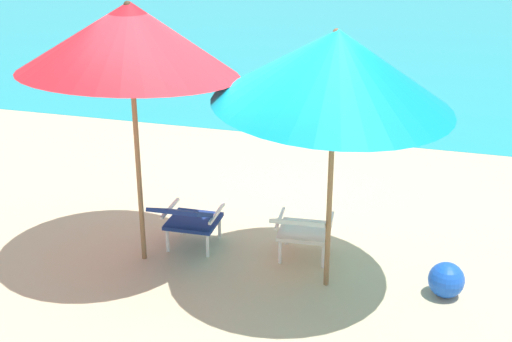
% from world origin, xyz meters
% --- Properties ---
extents(ground_plane, '(40.00, 40.00, 0.00)m').
position_xyz_m(ground_plane, '(0.00, 4.00, 0.00)').
color(ground_plane, '#CCB78E').
extents(ocean_band, '(40.00, 18.00, 0.01)m').
position_xyz_m(ocean_band, '(0.00, 12.77, 0.00)').
color(ocean_band, teal).
rests_on(ocean_band, ground_plane).
extents(lounge_chair_left, '(0.57, 0.89, 0.68)m').
position_xyz_m(lounge_chair_left, '(-0.56, -0.20, 0.40)').
color(lounge_chair_left, navy).
rests_on(lounge_chair_left, ground_plane).
extents(lounge_chair_right, '(0.60, 0.91, 0.68)m').
position_xyz_m(lounge_chair_right, '(0.63, -0.09, 0.40)').
color(lounge_chair_right, silver).
rests_on(lounge_chair_right, ground_plane).
extents(beach_umbrella_left, '(2.73, 2.75, 2.68)m').
position_xyz_m(beach_umbrella_left, '(-0.95, -0.44, 2.28)').
color(beach_umbrella_left, olive).
rests_on(beach_umbrella_left, ground_plane).
extents(beach_umbrella_right, '(2.94, 2.93, 2.52)m').
position_xyz_m(beach_umbrella_right, '(0.95, -0.43, 2.12)').
color(beach_umbrella_right, olive).
rests_on(beach_umbrella_right, ground_plane).
extents(beach_ball, '(0.34, 0.34, 0.34)m').
position_xyz_m(beach_ball, '(2.05, -0.31, 0.17)').
color(beach_ball, blue).
rests_on(beach_ball, ground_plane).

